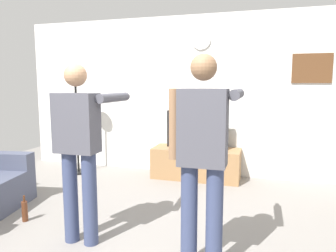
{
  "coord_description": "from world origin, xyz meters",
  "views": [
    {
      "loc": [
        1.11,
        -2.4,
        1.55
      ],
      "look_at": [
        0.03,
        1.2,
        1.05
      ],
      "focal_mm": 33.67,
      "sensor_mm": 36.0,
      "label": 1
    }
  ],
  "objects_px": {
    "framed_picture": "(312,68)",
    "beverage_bottle": "(25,211)",
    "person_standing_nearer_lamp": "(79,144)",
    "floor_lamp": "(76,100)",
    "wall_clock": "(201,40)",
    "tv_stand": "(196,163)",
    "person_standing_nearer_couch": "(203,151)",
    "television": "(197,130)"
  },
  "relations": [
    {
      "from": "tv_stand",
      "to": "framed_picture",
      "type": "relative_size",
      "value": 2.5
    },
    {
      "from": "television",
      "to": "framed_picture",
      "type": "relative_size",
      "value": 1.78
    },
    {
      "from": "tv_stand",
      "to": "person_standing_nearer_couch",
      "type": "xyz_separation_m",
      "value": [
        0.57,
        -2.52,
        0.76
      ]
    },
    {
      "from": "tv_stand",
      "to": "framed_picture",
      "type": "xyz_separation_m",
      "value": [
        1.72,
        0.3,
        1.54
      ]
    },
    {
      "from": "framed_picture",
      "to": "beverage_bottle",
      "type": "distance_m",
      "value": 4.42
    },
    {
      "from": "tv_stand",
      "to": "person_standing_nearer_lamp",
      "type": "height_order",
      "value": "person_standing_nearer_lamp"
    },
    {
      "from": "wall_clock",
      "to": "person_standing_nearer_couch",
      "type": "relative_size",
      "value": 0.18
    },
    {
      "from": "floor_lamp",
      "to": "television",
      "type": "bearing_deg",
      "value": 9.0
    },
    {
      "from": "wall_clock",
      "to": "person_standing_nearer_couch",
      "type": "bearing_deg",
      "value": -78.59
    },
    {
      "from": "beverage_bottle",
      "to": "framed_picture",
      "type": "bearing_deg",
      "value": 37.47
    },
    {
      "from": "tv_stand",
      "to": "television",
      "type": "height_order",
      "value": "television"
    },
    {
      "from": "tv_stand",
      "to": "television",
      "type": "distance_m",
      "value": 0.56
    },
    {
      "from": "wall_clock",
      "to": "beverage_bottle",
      "type": "bearing_deg",
      "value": -121.62
    },
    {
      "from": "tv_stand",
      "to": "wall_clock",
      "type": "bearing_deg",
      "value": 90.0
    },
    {
      "from": "framed_picture",
      "to": "person_standing_nearer_couch",
      "type": "distance_m",
      "value": 3.14
    },
    {
      "from": "tv_stand",
      "to": "floor_lamp",
      "type": "xyz_separation_m",
      "value": [
        -2.05,
        -0.28,
        1.02
      ]
    },
    {
      "from": "framed_picture",
      "to": "floor_lamp",
      "type": "distance_m",
      "value": 3.85
    },
    {
      "from": "wall_clock",
      "to": "person_standing_nearer_couch",
      "type": "distance_m",
      "value": 3.14
    },
    {
      "from": "floor_lamp",
      "to": "beverage_bottle",
      "type": "relative_size",
      "value": 5.91
    },
    {
      "from": "wall_clock",
      "to": "person_standing_nearer_lamp",
      "type": "xyz_separation_m",
      "value": [
        -0.65,
        -2.71,
        -1.3
      ]
    },
    {
      "from": "television",
      "to": "framed_picture",
      "type": "bearing_deg",
      "value": 8.23
    },
    {
      "from": "framed_picture",
      "to": "floor_lamp",
      "type": "height_order",
      "value": "framed_picture"
    },
    {
      "from": "floor_lamp",
      "to": "wall_clock",
      "type": "bearing_deg",
      "value": 15.5
    },
    {
      "from": "beverage_bottle",
      "to": "television",
      "type": "bearing_deg",
      "value": 55.68
    },
    {
      "from": "television",
      "to": "person_standing_nearer_couch",
      "type": "distance_m",
      "value": 2.64
    },
    {
      "from": "tv_stand",
      "to": "person_standing_nearer_couch",
      "type": "bearing_deg",
      "value": -77.32
    },
    {
      "from": "framed_picture",
      "to": "person_standing_nearer_lamp",
      "type": "relative_size",
      "value": 0.33
    },
    {
      "from": "wall_clock",
      "to": "framed_picture",
      "type": "distance_m",
      "value": 1.79
    },
    {
      "from": "framed_picture",
      "to": "person_standing_nearer_couch",
      "type": "bearing_deg",
      "value": -112.19
    },
    {
      "from": "framed_picture",
      "to": "person_standing_nearer_couch",
      "type": "xyz_separation_m",
      "value": [
        -1.15,
        -2.82,
        -0.78
      ]
    },
    {
      "from": "person_standing_nearer_couch",
      "to": "television",
      "type": "bearing_deg",
      "value": 102.46
    },
    {
      "from": "wall_clock",
      "to": "tv_stand",
      "type": "bearing_deg",
      "value": -90.0
    },
    {
      "from": "person_standing_nearer_couch",
      "to": "beverage_bottle",
      "type": "bearing_deg",
      "value": 171.03
    },
    {
      "from": "wall_clock",
      "to": "framed_picture",
      "type": "xyz_separation_m",
      "value": [
        1.72,
        0.0,
        -0.49
      ]
    },
    {
      "from": "tv_stand",
      "to": "person_standing_nearer_couch",
      "type": "relative_size",
      "value": 0.8
    },
    {
      "from": "floor_lamp",
      "to": "person_standing_nearer_lamp",
      "type": "xyz_separation_m",
      "value": [
        1.4,
        -2.14,
        -0.29
      ]
    },
    {
      "from": "tv_stand",
      "to": "person_standing_nearer_lamp",
      "type": "distance_m",
      "value": 2.61
    },
    {
      "from": "television",
      "to": "wall_clock",
      "type": "height_order",
      "value": "wall_clock"
    },
    {
      "from": "tv_stand",
      "to": "television",
      "type": "relative_size",
      "value": 1.41
    },
    {
      "from": "floor_lamp",
      "to": "person_standing_nearer_couch",
      "type": "distance_m",
      "value": 3.46
    },
    {
      "from": "floor_lamp",
      "to": "beverage_bottle",
      "type": "distance_m",
      "value": 2.29
    },
    {
      "from": "tv_stand",
      "to": "person_standing_nearer_couch",
      "type": "distance_m",
      "value": 2.7
    }
  ]
}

